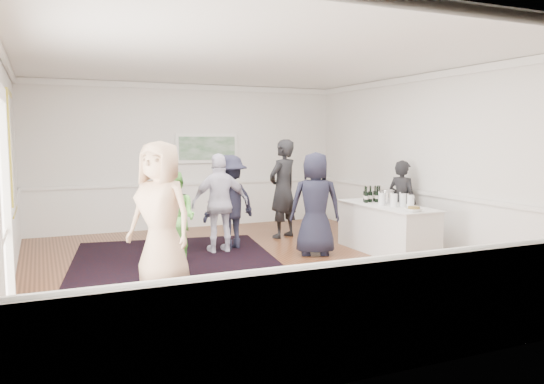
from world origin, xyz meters
name	(u,v)px	position (x,y,z in m)	size (l,w,h in m)	color
floor	(256,266)	(0.00, 0.00, 0.00)	(8.00, 8.00, 0.00)	brown
ceiling	(256,60)	(0.00, 0.00, 3.20)	(7.00, 8.00, 0.02)	white
wall_left	(4,171)	(-3.50, 0.00, 1.60)	(0.02, 8.00, 3.20)	white
wall_right	(435,161)	(3.50, 0.00, 1.60)	(0.02, 8.00, 3.20)	white
wall_back	(189,156)	(0.00, 4.00, 1.60)	(7.00, 0.02, 3.20)	white
wall_front	(429,188)	(0.00, -4.00, 1.60)	(7.00, 0.02, 3.20)	white
wainscoting	(256,235)	(0.00, 0.00, 0.50)	(7.00, 8.00, 1.00)	white
mirror	(12,153)	(-3.45, 1.30, 1.80)	(0.05, 1.25, 1.85)	gold
landscape_painting	(207,148)	(0.40, 3.95, 1.78)	(1.44, 0.06, 0.66)	white
area_rug	(176,264)	(-1.14, 0.60, 0.01)	(3.26, 4.28, 0.02)	black
serving_table	(386,229)	(2.48, 0.00, 0.43)	(0.80, 2.10, 0.85)	white
bartender	(402,202)	(3.20, 0.53, 0.80)	(0.58, 0.38, 1.60)	black
guest_tan	(161,216)	(-1.62, -0.64, 0.99)	(0.97, 0.63, 1.99)	tan
guest_green	(175,219)	(-1.15, 0.55, 0.75)	(0.73, 0.57, 1.50)	#6CD053
guest_lilac	(220,203)	(-0.20, 1.20, 0.87)	(1.03, 0.43, 1.75)	silver
guest_dark_a	(230,202)	(0.05, 1.40, 0.86)	(1.11, 0.64, 1.71)	black
guest_dark_b	(283,189)	(1.40, 2.03, 0.99)	(0.72, 0.48, 1.99)	black
guest_navy	(315,204)	(1.24, 0.35, 0.89)	(0.87, 0.57, 1.78)	black
wine_bottles	(373,193)	(2.49, 0.46, 1.01)	(0.41, 0.22, 0.31)	black
juice_pitchers	(397,200)	(2.47, -0.28, 0.97)	(0.37, 0.60, 0.24)	#6AB841
ice_bucket	(387,197)	(2.57, 0.13, 0.97)	(0.26, 0.26, 0.24)	silver
nut_bowl	(414,209)	(2.37, -0.85, 0.89)	(0.27, 0.27, 0.08)	white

